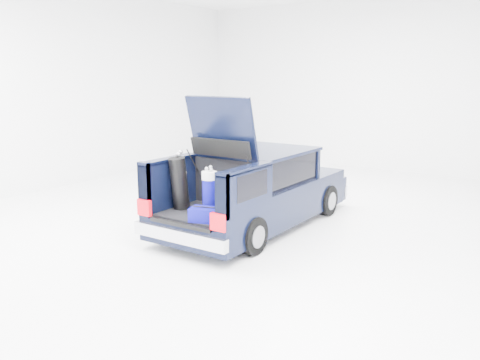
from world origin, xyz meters
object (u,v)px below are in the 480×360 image
Objects in this scene: car at (258,190)px; black_golf_bag at (179,183)px; blue_golf_bag at (209,193)px; blue_duffel at (205,214)px; red_suitcase at (245,195)px.

black_golf_bag is at bearing -106.67° from car.
blue_golf_bag is 1.58× the size of blue_duffel.
blue_golf_bag reaches higher than blue_duffel.
red_suitcase is 0.61× the size of black_golf_bag.
red_suitcase is 1.12m from black_golf_bag.
red_suitcase is (0.50, -1.19, 0.21)m from car.
car reaches higher than blue_golf_bag.
blue_golf_bag is at bearing 99.00° from blue_duffel.
blue_golf_bag reaches higher than red_suitcase.
black_golf_bag reaches higher than red_suitcase.
red_suitcase reaches higher than blue_duffel.
black_golf_bag is at bearing 171.28° from blue_golf_bag.
black_golf_bag is at bearing 140.56° from blue_duffel.
blue_duffel is at bearing -19.24° from black_golf_bag.
black_golf_bag is 1.23× the size of blue_golf_bag.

